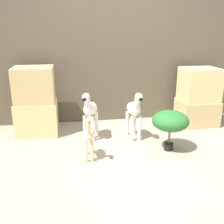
{
  "coord_description": "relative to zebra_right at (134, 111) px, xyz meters",
  "views": [
    {
      "loc": [
        -0.8,
        -2.81,
        1.55
      ],
      "look_at": [
        -0.2,
        0.76,
        0.4
      ],
      "focal_mm": 42.0,
      "sensor_mm": 36.0,
      "label": 1
    }
  ],
  "objects": [
    {
      "name": "ground_plane",
      "position": [
        -0.11,
        -0.68,
        -0.43
      ],
      "size": [
        14.0,
        14.0,
        0.0
      ],
      "primitive_type": "plane",
      "color": "#9E937F"
    },
    {
      "name": "wall_back",
      "position": [
        -0.11,
        0.93,
        0.67
      ],
      "size": [
        6.4,
        0.08,
        2.2
      ],
      "color": "brown",
      "rests_on": "ground_plane"
    },
    {
      "name": "rock_pillar_left",
      "position": [
        -1.42,
        0.45,
        0.07
      ],
      "size": [
        0.61,
        0.53,
        1.03
      ],
      "color": "#DBC184",
      "rests_on": "ground_plane"
    },
    {
      "name": "rock_pillar_right",
      "position": [
        1.2,
        0.45,
        0.03
      ],
      "size": [
        0.61,
        0.53,
        0.95
      ],
      "color": "tan",
      "rests_on": "ground_plane"
    },
    {
      "name": "zebra_right",
      "position": [
        0.0,
        0.0,
        0.0
      ],
      "size": [
        0.21,
        0.48,
        0.73
      ],
      "color": "white",
      "rests_on": "ground_plane"
    },
    {
      "name": "zebra_left",
      "position": [
        -0.63,
        0.1,
        0.0
      ],
      "size": [
        0.29,
        0.48,
        0.73
      ],
      "color": "white",
      "rests_on": "ground_plane"
    },
    {
      "name": "giraffe_figurine",
      "position": [
        -0.7,
        -0.53,
        -0.12
      ],
      "size": [
        0.12,
        0.4,
        0.6
      ],
      "color": "beige",
      "rests_on": "ground_plane"
    },
    {
      "name": "potted_palm_front",
      "position": [
        0.37,
        -0.45,
        -0.03
      ],
      "size": [
        0.48,
        0.48,
        0.55
      ],
      "color": "black",
      "rests_on": "ground_plane"
    }
  ]
}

